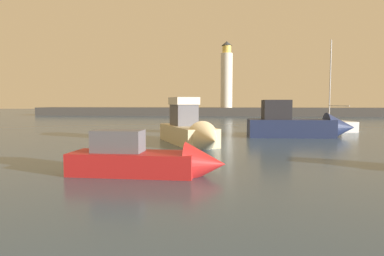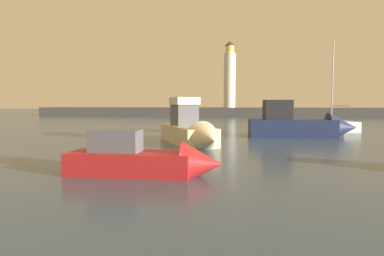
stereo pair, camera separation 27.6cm
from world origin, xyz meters
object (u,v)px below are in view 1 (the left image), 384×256
Objects in this scene: motorboat_1 at (191,131)px; motorboat_3 at (302,125)px; sailboat_moored at (332,125)px; motorboat_2 at (154,160)px; lighthouse at (227,76)px.

motorboat_3 is at bearing 35.45° from motorboat_1.
motorboat_2 is at bearing -120.23° from sailboat_moored.
sailboat_moored is (4.63, 7.63, -0.43)m from motorboat_3.
motorboat_2 is at bearing -119.74° from motorboat_3.
lighthouse is 50.60m from motorboat_1.
lighthouse is 1.60× the size of motorboat_3.
motorboat_1 is 19.07m from sailboat_moored.
lighthouse is 1.50× the size of sailboat_moored.
motorboat_1 is 0.95× the size of motorboat_3.
motorboat_2 is 27.07m from sailboat_moored.
motorboat_3 is at bearing -81.58° from lighthouse.
motorboat_2 is 0.65× the size of sailboat_moored.
sailboat_moored is (11.13, -36.27, -7.82)m from lighthouse.
motorboat_2 is at bearing -92.40° from lighthouse.
lighthouse is 2.29× the size of motorboat_2.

